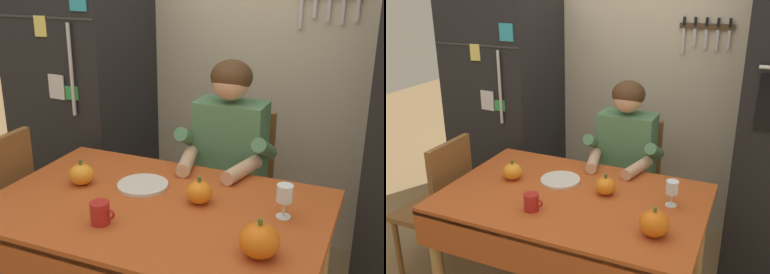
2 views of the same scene
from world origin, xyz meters
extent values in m
cube|color=beige|center=(0.05, 1.35, 1.30)|extent=(3.70, 0.10, 2.60)
cube|color=silver|center=(0.31, 1.28, 1.43)|extent=(0.02, 0.01, 0.17)
cube|color=silver|center=(0.38, 1.28, 1.46)|extent=(0.02, 0.01, 0.11)
cube|color=silver|center=(0.46, 1.28, 1.45)|extent=(0.02, 0.01, 0.13)
cube|color=silver|center=(0.53, 1.28, 1.45)|extent=(0.02, 0.01, 0.14)
cube|color=silver|center=(0.61, 1.28, 1.46)|extent=(0.02, 0.01, 0.12)
cube|color=black|center=(-0.95, 0.96, 0.90)|extent=(0.68, 0.68, 1.80)
cylinder|color=silver|center=(-0.76, 0.60, 1.15)|extent=(0.02, 0.02, 0.50)
cube|color=#333335|center=(-0.95, 0.62, 1.42)|extent=(0.67, 0.01, 0.01)
cube|color=teal|center=(-0.70, 0.61, 1.52)|extent=(0.10, 0.01, 0.11)
cube|color=#E5D666|center=(-0.95, 0.61, 1.37)|extent=(0.07, 0.02, 0.11)
cube|color=green|center=(-0.78, 0.61, 1.02)|extent=(0.08, 0.02, 0.08)
cube|color=silver|center=(-0.88, 0.61, 1.04)|extent=(0.11, 0.02, 0.14)
cylinder|color=tan|center=(-0.64, 0.49, 0.35)|extent=(0.06, 0.06, 0.70)
cylinder|color=tan|center=(0.64, 0.49, 0.35)|extent=(0.06, 0.06, 0.70)
cube|color=#B24C1E|center=(0.00, 0.10, 0.72)|extent=(1.40, 0.90, 0.04)
cube|color=brown|center=(0.09, 0.79, 0.43)|extent=(0.40, 0.40, 0.04)
cube|color=brown|center=(0.09, 0.97, 0.69)|extent=(0.36, 0.04, 0.48)
cylinder|color=brown|center=(-0.08, 0.62, 0.21)|extent=(0.04, 0.04, 0.41)
cylinder|color=brown|center=(-0.08, 0.96, 0.21)|extent=(0.04, 0.04, 0.41)
cylinder|color=brown|center=(0.26, 0.62, 0.21)|extent=(0.04, 0.04, 0.41)
cylinder|color=brown|center=(0.26, 0.96, 0.21)|extent=(0.04, 0.04, 0.41)
cylinder|color=#38384C|center=(-0.01, 0.47, 0.23)|extent=(0.09, 0.09, 0.38)
cylinder|color=#38384C|center=(0.19, 0.47, 0.23)|extent=(0.09, 0.09, 0.38)
cube|color=#38384C|center=(0.00, 0.63, 0.50)|extent=(0.12, 0.40, 0.11)
cube|color=#38384C|center=(0.18, 0.63, 0.50)|extent=(0.12, 0.40, 0.11)
cube|color=#4C7F56|center=(0.09, 0.75, 0.79)|extent=(0.36, 0.20, 0.48)
cylinder|color=#4C7F56|center=(-0.11, 0.68, 0.83)|extent=(0.07, 0.26, 0.18)
cylinder|color=#4C7F56|center=(0.29, 0.68, 0.83)|extent=(0.07, 0.26, 0.18)
cylinder|color=#D8A884|center=(-0.05, 0.51, 0.78)|extent=(0.13, 0.27, 0.07)
cylinder|color=#D8A884|center=(0.23, 0.51, 0.78)|extent=(0.13, 0.27, 0.07)
sphere|color=#D8A884|center=(0.09, 0.73, 1.14)|extent=(0.19, 0.19, 0.19)
ellipsoid|color=#472D19|center=(0.09, 0.74, 1.16)|extent=(0.21, 0.21, 0.17)
cube|color=brown|center=(-0.80, 0.08, 0.69)|extent=(0.04, 0.36, 0.48)
cylinder|color=brown|center=(-0.81, 0.25, 0.21)|extent=(0.04, 0.04, 0.41)
cylinder|color=#B2231E|center=(-0.13, -0.13, 0.78)|extent=(0.08, 0.08, 0.09)
torus|color=#B2231E|center=(-0.09, -0.13, 0.79)|extent=(0.05, 0.01, 0.05)
cylinder|color=white|center=(0.51, 0.20, 0.74)|extent=(0.06, 0.06, 0.01)
cylinder|color=white|center=(0.51, 0.20, 0.78)|extent=(0.01, 0.01, 0.06)
cylinder|color=white|center=(0.51, 0.20, 0.84)|extent=(0.06, 0.06, 0.07)
ellipsoid|color=orange|center=(0.49, -0.10, 0.80)|extent=(0.14, 0.14, 0.12)
cylinder|color=#4C6023|center=(0.49, -0.10, 0.87)|extent=(0.02, 0.02, 0.02)
ellipsoid|color=orange|center=(0.15, 0.18, 0.79)|extent=(0.11, 0.11, 0.10)
cylinder|color=#4C6023|center=(0.15, 0.18, 0.85)|extent=(0.02, 0.02, 0.02)
ellipsoid|color=orange|center=(-0.41, 0.14, 0.79)|extent=(0.11, 0.11, 0.10)
cylinder|color=#4C6023|center=(-0.41, 0.14, 0.85)|extent=(0.02, 0.02, 0.02)
cylinder|color=silver|center=(-0.14, 0.23, 0.75)|extent=(0.23, 0.23, 0.02)
camera|label=1|loc=(0.85, -1.51, 1.67)|focal=45.65mm
camera|label=2|loc=(0.86, -1.80, 1.83)|focal=40.52mm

